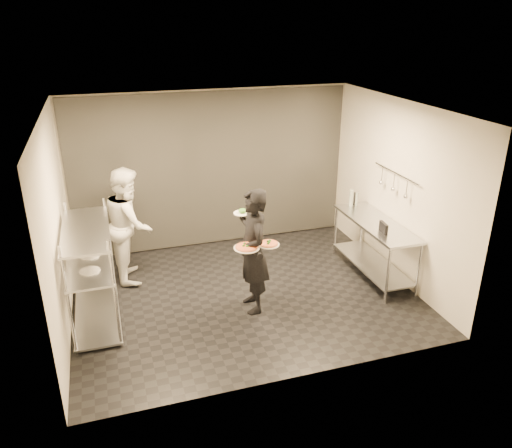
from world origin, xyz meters
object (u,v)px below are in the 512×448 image
object	(u,v)px
salad_plate	(243,212)
bottle_dark	(353,199)
chef	(129,224)
pos_monitor	(383,228)
waiter	(253,252)
pass_rack	(91,270)
bottle_clear	(356,199)
pizza_plate_near	(247,247)
bottle_green	(351,198)
pizza_plate_far	(269,244)
prep_counter	(375,239)

from	to	relation	value
salad_plate	bottle_dark	bearing A→B (deg)	21.88
chef	pos_monitor	size ratio (longest dim) A/B	8.19
waiter	salad_plate	distance (m)	0.58
pass_rack	bottle_dark	world-z (taller)	pass_rack
bottle_clear	bottle_dark	distance (m)	0.06
chef	pizza_plate_near	distance (m)	2.21
bottle_green	bottle_clear	distance (m)	0.10
bottle_green	pizza_plate_far	bearing A→B (deg)	-144.43
bottle_dark	waiter	bearing A→B (deg)	-151.05
pizza_plate_near	pos_monitor	world-z (taller)	pizza_plate_near
prep_counter	bottle_green	size ratio (longest dim) A/B	6.65
pass_rack	bottle_dark	xyz separation A→B (m)	(4.34, 0.80, 0.26)
pizza_plate_far	pass_rack	bearing A→B (deg)	165.27
pass_rack	bottle_dark	size ratio (longest dim) A/B	7.05
pass_rack	prep_counter	xyz separation A→B (m)	(4.33, 0.00, -0.14)
pass_rack	pizza_plate_near	size ratio (longest dim) A/B	4.55
bottle_dark	pass_rack	bearing A→B (deg)	-169.51
waiter	pass_rack	bearing A→B (deg)	-99.48
bottle_clear	pizza_plate_near	bearing A→B (deg)	-149.75
pass_rack	pizza_plate_near	bearing A→B (deg)	-15.96
prep_counter	bottle_clear	distance (m)	0.90
salad_plate	bottle_clear	distance (m)	2.48
waiter	pos_monitor	bearing A→B (deg)	90.82
pass_rack	salad_plate	distance (m)	2.20
prep_counter	pos_monitor	distance (m)	0.56
bottle_dark	chef	bearing A→B (deg)	175.41
waiter	pos_monitor	xyz separation A→B (m)	(2.04, -0.00, 0.10)
bottle_green	waiter	bearing A→B (deg)	-150.63
pos_monitor	bottle_dark	bearing A→B (deg)	90.32
pos_monitor	bottle_clear	size ratio (longest dim) A/B	1.03
pizza_plate_near	pizza_plate_far	size ratio (longest dim) A/B	1.22
chef	salad_plate	size ratio (longest dim) A/B	7.20
pass_rack	prep_counter	distance (m)	4.33
pizza_plate_far	salad_plate	xyz separation A→B (m)	(-0.21, 0.52, 0.30)
pos_monitor	bottle_green	world-z (taller)	bottle_green
chef	pizza_plate_far	world-z (taller)	chef
chef	bottle_green	bearing A→B (deg)	-91.97
prep_counter	pizza_plate_far	bearing A→B (deg)	-163.00
waiter	pizza_plate_far	world-z (taller)	waiter
pizza_plate_far	bottle_dark	size ratio (longest dim) A/B	1.27
waiter	salad_plate	xyz separation A→B (m)	(-0.06, 0.31, 0.49)
pos_monitor	pizza_plate_near	bearing A→B (deg)	-169.00
salad_plate	bottle_green	size ratio (longest dim) A/B	0.94
chef	bottle_green	xyz separation A→B (m)	(3.70, -0.30, 0.14)
pizza_plate_near	bottle_clear	size ratio (longest dim) A/B	1.63
pizza_plate_far	salad_plate	distance (m)	0.63
prep_counter	pizza_plate_far	distance (m)	2.15
bottle_clear	bottle_dark	size ratio (longest dim) A/B	0.95
prep_counter	pizza_plate_far	size ratio (longest dim) A/B	6.24
salad_plate	bottle_green	distance (m)	2.39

